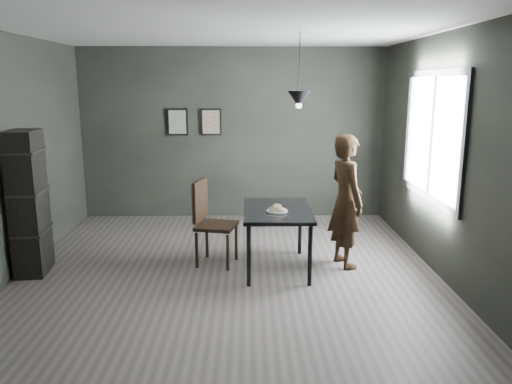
{
  "coord_description": "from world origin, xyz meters",
  "views": [
    {
      "loc": [
        0.26,
        -5.78,
        2.23
      ],
      "look_at": [
        0.35,
        0.05,
        0.95
      ],
      "focal_mm": 35.0,
      "sensor_mm": 36.0,
      "label": 1
    }
  ],
  "objects_px": {
    "white_plate": "(277,212)",
    "shelf_unit": "(29,203)",
    "wood_chair": "(209,217)",
    "pendant_lamp": "(299,98)",
    "cafe_table": "(277,215)",
    "woman": "(346,201)"
  },
  "relations": [
    {
      "from": "white_plate",
      "to": "pendant_lamp",
      "type": "bearing_deg",
      "value": 43.09
    },
    {
      "from": "woman",
      "to": "shelf_unit",
      "type": "relative_size",
      "value": 0.96
    },
    {
      "from": "white_plate",
      "to": "shelf_unit",
      "type": "xyz_separation_m",
      "value": [
        -2.91,
        0.08,
        0.1
      ]
    },
    {
      "from": "woman",
      "to": "white_plate",
      "type": "bearing_deg",
      "value": 89.28
    },
    {
      "from": "cafe_table",
      "to": "pendant_lamp",
      "type": "xyz_separation_m",
      "value": [
        0.25,
        0.1,
        1.38
      ]
    },
    {
      "from": "shelf_unit",
      "to": "wood_chair",
      "type": "bearing_deg",
      "value": 0.04
    },
    {
      "from": "cafe_table",
      "to": "woman",
      "type": "xyz_separation_m",
      "value": [
        0.85,
        0.11,
        0.15
      ]
    },
    {
      "from": "wood_chair",
      "to": "shelf_unit",
      "type": "distance_m",
      "value": 2.12
    },
    {
      "from": "white_plate",
      "to": "shelf_unit",
      "type": "height_order",
      "value": "shelf_unit"
    },
    {
      "from": "woman",
      "to": "shelf_unit",
      "type": "height_order",
      "value": "shelf_unit"
    },
    {
      "from": "white_plate",
      "to": "wood_chair",
      "type": "bearing_deg",
      "value": 157.58
    },
    {
      "from": "cafe_table",
      "to": "pendant_lamp",
      "type": "height_order",
      "value": "pendant_lamp"
    },
    {
      "from": "white_plate",
      "to": "woman",
      "type": "height_order",
      "value": "woman"
    },
    {
      "from": "wood_chair",
      "to": "pendant_lamp",
      "type": "bearing_deg",
      "value": 8.49
    },
    {
      "from": "woman",
      "to": "wood_chair",
      "type": "relative_size",
      "value": 1.54
    },
    {
      "from": "woman",
      "to": "wood_chair",
      "type": "xyz_separation_m",
      "value": [
        -1.68,
        0.09,
        -0.22
      ]
    },
    {
      "from": "wood_chair",
      "to": "pendant_lamp",
      "type": "xyz_separation_m",
      "value": [
        1.08,
        -0.1,
        1.45
      ]
    },
    {
      "from": "white_plate",
      "to": "pendant_lamp",
      "type": "height_order",
      "value": "pendant_lamp"
    },
    {
      "from": "cafe_table",
      "to": "shelf_unit",
      "type": "bearing_deg",
      "value": -178.86
    },
    {
      "from": "cafe_table",
      "to": "pendant_lamp",
      "type": "relative_size",
      "value": 1.39
    },
    {
      "from": "white_plate",
      "to": "pendant_lamp",
      "type": "relative_size",
      "value": 0.27
    },
    {
      "from": "pendant_lamp",
      "to": "cafe_table",
      "type": "bearing_deg",
      "value": -158.2
    }
  ]
}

